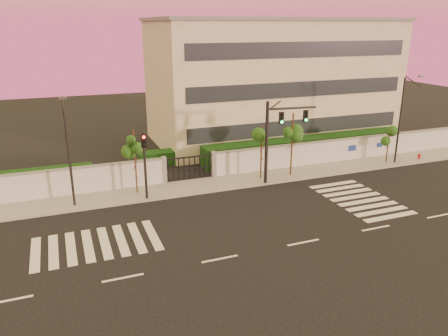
# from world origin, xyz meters

# --- Properties ---
(ground) EXTENTS (120.00, 120.00, 0.00)m
(ground) POSITION_xyz_m (0.00, 0.00, 0.00)
(ground) COLOR black
(ground) RESTS_ON ground
(sidewalk) EXTENTS (60.00, 3.00, 0.15)m
(sidewalk) POSITION_xyz_m (0.00, 10.50, 0.07)
(sidewalk) COLOR gray
(sidewalk) RESTS_ON ground
(perimeter_wall) EXTENTS (60.00, 0.36, 2.20)m
(perimeter_wall) POSITION_xyz_m (0.10, 12.00, 1.07)
(perimeter_wall) COLOR #B1B3B8
(perimeter_wall) RESTS_ON ground
(hedge_row) EXTENTS (41.00, 4.25, 1.80)m
(hedge_row) POSITION_xyz_m (1.17, 14.74, 0.82)
(hedge_row) COLOR black
(hedge_row) RESTS_ON ground
(institutional_building) EXTENTS (24.40, 12.40, 12.25)m
(institutional_building) POSITION_xyz_m (9.00, 21.99, 6.16)
(institutional_building) COLOR #B9B19C
(institutional_building) RESTS_ON ground
(road_markings) EXTENTS (57.00, 7.62, 0.02)m
(road_markings) POSITION_xyz_m (-1.58, 3.76, 0.01)
(road_markings) COLOR silver
(road_markings) RESTS_ON ground
(street_tree_c) EXTENTS (1.37, 1.09, 4.78)m
(street_tree_c) POSITION_xyz_m (-7.31, 10.68, 3.51)
(street_tree_c) COLOR #382314
(street_tree_c) RESTS_ON ground
(street_tree_d) EXTENTS (1.54, 1.22, 4.41)m
(street_tree_d) POSITION_xyz_m (2.28, 10.24, 3.25)
(street_tree_d) COLOR #382314
(street_tree_d) RESTS_ON ground
(street_tree_e) EXTENTS (1.62, 1.29, 5.15)m
(street_tree_e) POSITION_xyz_m (4.93, 10.21, 3.79)
(street_tree_e) COLOR #382314
(street_tree_e) RESTS_ON ground
(street_tree_f) EXTENTS (1.34, 1.07, 3.32)m
(street_tree_f) POSITION_xyz_m (14.48, 10.21, 2.45)
(street_tree_f) COLOR #382314
(street_tree_f) RESTS_ON ground
(traffic_signal_main) EXTENTS (4.02, 0.63, 6.37)m
(traffic_signal_main) POSITION_xyz_m (2.96, 9.17, 4.02)
(traffic_signal_main) COLOR black
(traffic_signal_main) RESTS_ON ground
(traffic_signal_secondary) EXTENTS (0.38, 0.36, 4.92)m
(traffic_signal_secondary) POSITION_xyz_m (-6.91, 9.31, 3.13)
(traffic_signal_secondary) COLOR black
(traffic_signal_secondary) RESTS_ON ground
(streetlight_west) EXTENTS (0.45, 1.83, 7.61)m
(streetlight_west) POSITION_xyz_m (-11.66, 9.74, 4.11)
(streetlight_west) COLOR black
(streetlight_west) RESTS_ON ground
(streetlight_east) EXTENTS (0.47, 1.88, 7.81)m
(streetlight_east) POSITION_xyz_m (15.05, 9.62, 4.22)
(streetlight_east) COLOR black
(streetlight_east) RESTS_ON ground
(fire_hydrant) EXTENTS (0.26, 0.25, 0.66)m
(fire_hydrant) POSITION_xyz_m (17.79, 9.78, 0.33)
(fire_hydrant) COLOR #A90B0F
(fire_hydrant) RESTS_ON ground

